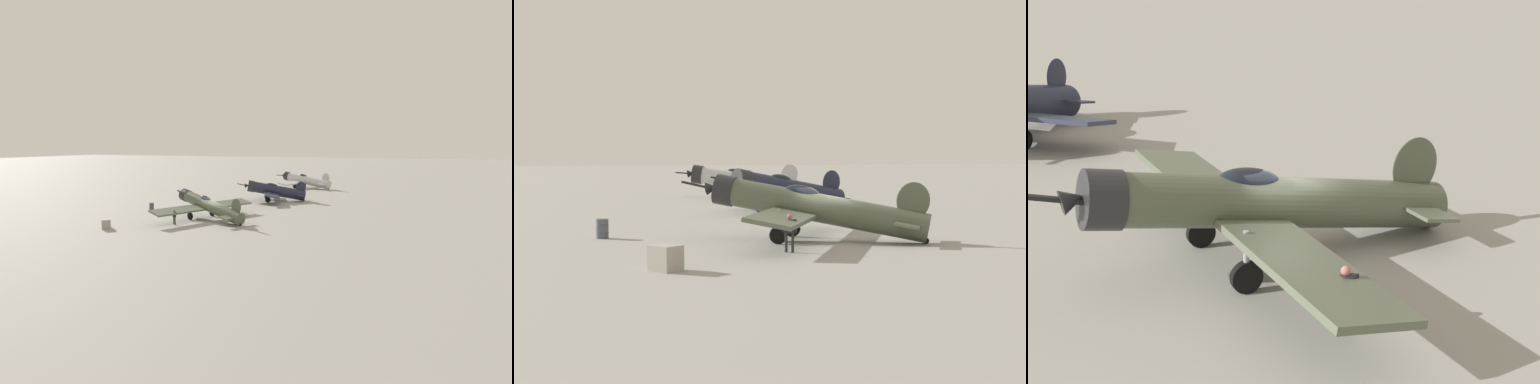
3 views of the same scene
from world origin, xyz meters
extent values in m
plane|color=gray|center=(0.00, 0.00, 0.00)|extent=(400.00, 400.00, 0.00)
cylinder|color=#4C5442|center=(0.00, 0.00, 1.51)|extent=(5.29, 9.57, 2.96)
cylinder|color=#232326|center=(-1.94, -4.29, 2.31)|extent=(1.78, 1.62, 1.57)
cone|color=#232326|center=(-2.21, -4.88, 2.42)|extent=(0.81, 0.83, 0.68)
cube|color=black|center=(-2.27, -5.02, 2.42)|extent=(2.16, 2.50, 0.62)
ellipsoid|color=black|center=(-0.40, -0.89, 2.25)|extent=(1.43, 1.94, 0.96)
cube|color=#565E4C|center=(-0.48, -1.07, 1.35)|extent=(12.69, 7.19, 0.51)
ellipsoid|color=#4C5442|center=(1.70, 3.75, 1.93)|extent=(0.84, 1.66, 1.94)
cube|color=#565E4C|center=(1.61, 3.57, 0.91)|extent=(3.55, 2.40, 0.28)
cylinder|color=#999BA0|center=(0.70, -2.25, 0.99)|extent=(0.14, 0.14, 1.18)
cylinder|color=black|center=(0.70, -2.25, 0.40)|extent=(0.51, 0.81, 0.80)
cylinder|color=#999BA0|center=(-2.16, -0.96, 0.99)|extent=(0.14, 0.14, 1.18)
cylinder|color=black|center=(-2.16, -0.96, 0.40)|extent=(0.51, 0.81, 0.80)
cylinder|color=black|center=(1.94, 4.29, 0.14)|extent=(0.21, 0.30, 0.28)
cylinder|color=#1E2338|center=(-16.81, 2.34, 1.48)|extent=(4.41, 8.30, 2.97)
cylinder|color=#232326|center=(-15.43, -1.28, 2.17)|extent=(1.98, 1.70, 1.80)
cone|color=#232326|center=(-15.20, -1.89, 2.29)|extent=(0.89, 0.87, 0.78)
cube|color=black|center=(-15.14, -2.03, 2.29)|extent=(0.19, 2.66, 0.55)
ellipsoid|color=black|center=(-16.52, 1.58, 2.28)|extent=(1.35, 1.95, 0.97)
cube|color=#282D42|center=(-16.46, 1.43, 1.23)|extent=(10.11, 5.53, 0.55)
ellipsoid|color=#1E2338|center=(-18.04, 5.53, 2.01)|extent=(0.75, 1.70, 1.91)
cube|color=#282D42|center=(-17.97, 5.35, 0.98)|extent=(3.57, 2.24, 0.29)
cylinder|color=#999BA0|center=(-14.73, 1.57, 0.93)|extent=(0.14, 0.14, 1.07)
cylinder|color=black|center=(-14.73, 1.57, 0.40)|extent=(0.47, 0.82, 0.80)
cylinder|color=#999BA0|center=(-17.85, 0.37, 0.93)|extent=(0.14, 0.14, 1.07)
cylinder|color=black|center=(-17.85, 0.37, 0.40)|extent=(0.47, 0.82, 0.80)
cylinder|color=black|center=(-18.21, 5.99, 0.14)|extent=(0.19, 0.30, 0.28)
cylinder|color=#B7BABF|center=(-35.17, 2.38, 1.46)|extent=(4.29, 9.50, 2.78)
cylinder|color=#232326|center=(-36.49, -1.88, 2.06)|extent=(1.94, 1.56, 1.79)
cone|color=#232326|center=(-36.68, -2.51, 2.15)|extent=(0.86, 0.82, 0.77)
cube|color=black|center=(-36.73, -2.65, 2.15)|extent=(2.21, 2.68, 0.36)
ellipsoid|color=black|center=(-35.44, 1.49, 2.25)|extent=(1.25, 1.92, 0.90)
cube|color=#ADAFB5|center=(-35.50, 1.31, 1.18)|extent=(13.55, 5.87, 0.43)
ellipsoid|color=#B7BABF|center=(-34.01, 6.13, 2.12)|extent=(0.62, 1.68, 1.93)
cube|color=#ADAFB5|center=(-34.07, 5.94, 1.06)|extent=(3.57, 2.06, 0.24)
cylinder|color=#999BA0|center=(-34.06, 0.28, 0.91)|extent=(0.14, 0.14, 1.02)
cylinder|color=black|center=(-34.06, 0.28, 0.40)|extent=(0.43, 0.82, 0.80)
cylinder|color=#999BA0|center=(-37.27, 1.28, 0.91)|extent=(0.14, 0.14, 1.02)
cylinder|color=black|center=(-37.27, 1.28, 0.40)|extent=(0.43, 0.82, 0.80)
cylinder|color=black|center=(-33.84, 6.67, 0.14)|extent=(0.18, 0.30, 0.28)
cylinder|color=#2D2D33|center=(3.59, -2.54, 0.40)|extent=(0.12, 0.12, 0.80)
cylinder|color=#2D2D33|center=(3.73, -2.30, 0.40)|extent=(0.12, 0.12, 0.80)
cube|color=#2D2D33|center=(3.66, -2.42, 1.09)|extent=(0.41, 0.48, 0.57)
sphere|color=#C16868|center=(3.66, -2.42, 1.49)|extent=(0.21, 0.21, 0.21)
cylinder|color=#2D2D33|center=(3.52, -2.65, 1.10)|extent=(0.09, 0.09, 0.54)
cylinder|color=#2D2D33|center=(3.79, -2.19, 1.10)|extent=(0.09, 0.09, 0.54)
cube|color=#9E998E|center=(7.73, -7.77, 0.45)|extent=(1.29, 1.28, 0.90)
cylinder|color=#474C56|center=(-3.18, -10.05, 0.47)|extent=(0.59, 0.59, 0.94)
torus|color=#474C56|center=(-3.18, -10.05, 0.66)|extent=(0.62, 0.62, 0.04)
torus|color=#474C56|center=(-3.18, -10.05, 0.28)|extent=(0.62, 0.62, 0.04)
camera|label=1|loc=(39.60, 20.31, 8.44)|focal=28.43mm
camera|label=2|loc=(35.10, -9.57, 4.17)|focal=55.18mm
camera|label=3|loc=(11.75, -14.26, 8.09)|focal=52.78mm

